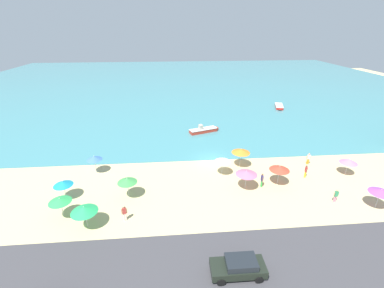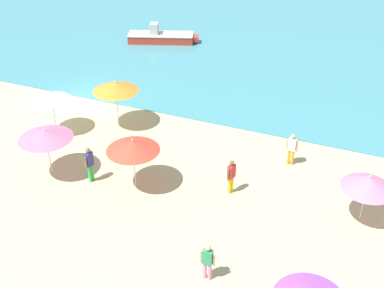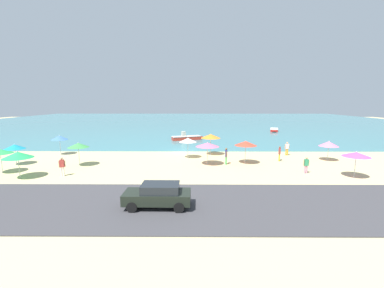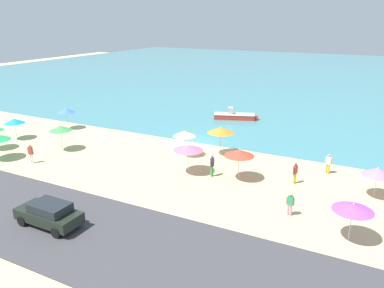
{
  "view_description": "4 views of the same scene",
  "coord_description": "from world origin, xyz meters",
  "px_view_note": "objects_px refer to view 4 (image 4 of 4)",
  "views": [
    {
      "loc": [
        -5.59,
        -31.76,
        17.4
      ],
      "look_at": [
        -2.73,
        1.88,
        1.75
      ],
      "focal_mm": 24.0,
      "sensor_mm": 36.0,
      "label": 1
    },
    {
      "loc": [
        15.74,
        -21.85,
        13.25
      ],
      "look_at": [
        8.42,
        -3.86,
        1.01
      ],
      "focal_mm": 45.0,
      "sensor_mm": 36.0,
      "label": 2
    },
    {
      "loc": [
        1.29,
        -33.71,
        6.59
      ],
      "look_at": [
        1.08,
        -2.71,
        1.48
      ],
      "focal_mm": 24.0,
      "sensor_mm": 36.0,
      "label": 3
    },
    {
      "loc": [
        15.8,
        -32.36,
        12.01
      ],
      "look_at": [
        1.11,
        -3.45,
        1.09
      ],
      "focal_mm": 35.0,
      "sensor_mm": 36.0,
      "label": 4
    }
  ],
  "objects_px": {
    "beach_umbrella_8": "(184,134)",
    "bather_2": "(31,152)",
    "bather_0": "(212,165)",
    "bather_1": "(328,163)",
    "beach_umbrella_0": "(188,148)",
    "beach_umbrella_9": "(14,121)",
    "beach_umbrella_7": "(60,128)",
    "beach_umbrella_5": "(66,110)",
    "bather_4": "(295,172)",
    "beach_umbrella_3": "(353,207)",
    "parked_car_0": "(49,214)",
    "beach_umbrella_10": "(239,153)",
    "beach_umbrella_2": "(221,130)",
    "bather_3": "(290,203)",
    "beach_umbrella_4": "(378,172)",
    "skiff_nearshore": "(234,116)"
  },
  "relations": [
    {
      "from": "bather_2",
      "to": "beach_umbrella_9",
      "type": "bearing_deg",
      "value": 149.38
    },
    {
      "from": "beach_umbrella_3",
      "to": "beach_umbrella_4",
      "type": "height_order",
      "value": "beach_umbrella_3"
    },
    {
      "from": "beach_umbrella_9",
      "to": "beach_umbrella_4",
      "type": "bearing_deg",
      "value": 3.64
    },
    {
      "from": "beach_umbrella_4",
      "to": "skiff_nearshore",
      "type": "bearing_deg",
      "value": 136.37
    },
    {
      "from": "beach_umbrella_9",
      "to": "bather_0",
      "type": "xyz_separation_m",
      "value": [
        22.23,
        0.33,
        -0.94
      ]
    },
    {
      "from": "bather_4",
      "to": "beach_umbrella_9",
      "type": "bearing_deg",
      "value": -176.1
    },
    {
      "from": "bather_2",
      "to": "beach_umbrella_8",
      "type": "bearing_deg",
      "value": 34.47
    },
    {
      "from": "beach_umbrella_5",
      "to": "bather_4",
      "type": "xyz_separation_m",
      "value": [
        26.42,
        -3.36,
        -1.2
      ]
    },
    {
      "from": "bather_0",
      "to": "bather_4",
      "type": "xyz_separation_m",
      "value": [
        6.18,
        1.6,
        -0.06
      ]
    },
    {
      "from": "beach_umbrella_3",
      "to": "beach_umbrella_5",
      "type": "distance_m",
      "value": 32.4
    },
    {
      "from": "beach_umbrella_4",
      "to": "bather_4",
      "type": "distance_m",
      "value": 5.62
    },
    {
      "from": "beach_umbrella_8",
      "to": "bather_2",
      "type": "relative_size",
      "value": 1.41
    },
    {
      "from": "beach_umbrella_8",
      "to": "beach_umbrella_10",
      "type": "relative_size",
      "value": 0.97
    },
    {
      "from": "beach_umbrella_2",
      "to": "beach_umbrella_4",
      "type": "bearing_deg",
      "value": -13.26
    },
    {
      "from": "beach_umbrella_4",
      "to": "parked_car_0",
      "type": "distance_m",
      "value": 21.85
    },
    {
      "from": "parked_car_0",
      "to": "beach_umbrella_10",
      "type": "bearing_deg",
      "value": 56.51
    },
    {
      "from": "beach_umbrella_3",
      "to": "beach_umbrella_7",
      "type": "xyz_separation_m",
      "value": [
        -25.98,
        4.05,
        0.09
      ]
    },
    {
      "from": "beach_umbrella_9",
      "to": "bather_3",
      "type": "relative_size",
      "value": 1.42
    },
    {
      "from": "beach_umbrella_0",
      "to": "beach_umbrella_7",
      "type": "height_order",
      "value": "beach_umbrella_7"
    },
    {
      "from": "bather_1",
      "to": "beach_umbrella_5",
      "type": "bearing_deg",
      "value": 179.67
    },
    {
      "from": "beach_umbrella_4",
      "to": "beach_umbrella_9",
      "type": "xyz_separation_m",
      "value": [
        -33.94,
        -2.16,
        0.02
      ]
    },
    {
      "from": "bather_1",
      "to": "bather_2",
      "type": "distance_m",
      "value": 25.13
    },
    {
      "from": "beach_umbrella_0",
      "to": "bather_4",
      "type": "bearing_deg",
      "value": 12.68
    },
    {
      "from": "bather_1",
      "to": "beach_umbrella_9",
      "type": "bearing_deg",
      "value": -170.42
    },
    {
      "from": "beach_umbrella_5",
      "to": "bather_1",
      "type": "relative_size",
      "value": 1.47
    },
    {
      "from": "bather_0",
      "to": "bather_4",
      "type": "bearing_deg",
      "value": 14.51
    },
    {
      "from": "beach_umbrella_7",
      "to": "bather_1",
      "type": "height_order",
      "value": "beach_umbrella_7"
    },
    {
      "from": "beach_umbrella_0",
      "to": "bather_4",
      "type": "relative_size",
      "value": 1.46
    },
    {
      "from": "parked_car_0",
      "to": "beach_umbrella_7",
      "type": "bearing_deg",
      "value": 132.27
    },
    {
      "from": "parked_car_0",
      "to": "bather_4",
      "type": "bearing_deg",
      "value": 47.63
    },
    {
      "from": "beach_umbrella_0",
      "to": "beach_umbrella_4",
      "type": "bearing_deg",
      "value": 8.56
    },
    {
      "from": "beach_umbrella_4",
      "to": "bather_1",
      "type": "bearing_deg",
      "value": 140.12
    },
    {
      "from": "beach_umbrella_4",
      "to": "beach_umbrella_2",
      "type": "bearing_deg",
      "value": 166.74
    },
    {
      "from": "beach_umbrella_0",
      "to": "bather_3",
      "type": "distance_m",
      "value": 9.64
    },
    {
      "from": "beach_umbrella_7",
      "to": "parked_car_0",
      "type": "height_order",
      "value": "beach_umbrella_7"
    },
    {
      "from": "beach_umbrella_2",
      "to": "bather_3",
      "type": "distance_m",
      "value": 11.9
    },
    {
      "from": "beach_umbrella_4",
      "to": "beach_umbrella_8",
      "type": "bearing_deg",
      "value": 175.44
    },
    {
      "from": "bather_0",
      "to": "beach_umbrella_2",
      "type": "bearing_deg",
      "value": 105.29
    },
    {
      "from": "beach_umbrella_3",
      "to": "beach_umbrella_9",
      "type": "relative_size",
      "value": 1.05
    },
    {
      "from": "beach_umbrella_5",
      "to": "beach_umbrella_4",
      "type": "bearing_deg",
      "value": -5.6
    },
    {
      "from": "beach_umbrella_3",
      "to": "bather_3",
      "type": "bearing_deg",
      "value": 160.17
    },
    {
      "from": "bather_1",
      "to": "skiff_nearshore",
      "type": "relative_size",
      "value": 0.31
    },
    {
      "from": "beach_umbrella_2",
      "to": "parked_car_0",
      "type": "xyz_separation_m",
      "value": [
        -4.32,
        -16.28,
        -1.53
      ]
    },
    {
      "from": "bather_2",
      "to": "parked_car_0",
      "type": "distance_m",
      "value": 11.75
    },
    {
      "from": "beach_umbrella_8",
      "to": "bather_3",
      "type": "relative_size",
      "value": 1.54
    },
    {
      "from": "bather_0",
      "to": "bather_1",
      "type": "distance_m",
      "value": 9.46
    },
    {
      "from": "beach_umbrella_3",
      "to": "beach_umbrella_9",
      "type": "xyz_separation_m",
      "value": [
        -32.88,
        4.46,
        -0.15
      ]
    },
    {
      "from": "beach_umbrella_0",
      "to": "beach_umbrella_9",
      "type": "distance_m",
      "value": 20.22
    },
    {
      "from": "beach_umbrella_2",
      "to": "bather_2",
      "type": "height_order",
      "value": "beach_umbrella_2"
    },
    {
      "from": "beach_umbrella_2",
      "to": "beach_umbrella_7",
      "type": "xyz_separation_m",
      "value": [
        -13.99,
        -5.65,
        -0.2
      ]
    }
  ]
}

